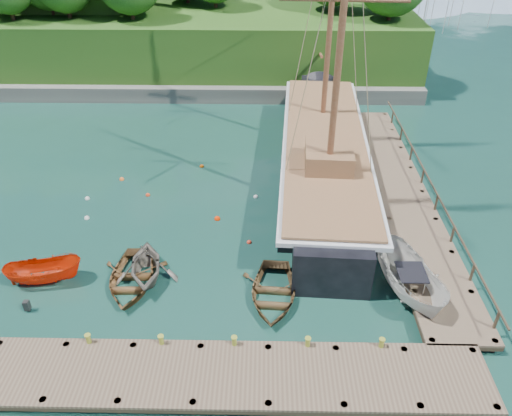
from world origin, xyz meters
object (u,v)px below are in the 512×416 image
(schooner, at_px, (323,161))
(cabin_boat_white, at_px, (406,295))
(motorboat_orange, at_px, (47,281))
(rowboat_0, at_px, (132,283))
(rowboat_2, at_px, (273,298))
(rowboat_1, at_px, (147,277))

(schooner, bearing_deg, cabin_boat_white, -71.41)
(motorboat_orange, bearing_deg, cabin_boat_white, -102.17)
(motorboat_orange, bearing_deg, rowboat_0, -101.24)
(rowboat_2, xyz_separation_m, cabin_boat_white, (6.38, 0.33, 0.00))
(rowboat_1, distance_m, rowboat_2, 6.35)
(rowboat_2, distance_m, cabin_boat_white, 6.39)
(rowboat_1, relative_size, schooner, 0.12)
(rowboat_0, xyz_separation_m, motorboat_orange, (-4.22, 0.08, 0.00))
(motorboat_orange, bearing_deg, schooner, -64.52)
(rowboat_2, relative_size, schooner, 0.15)
(rowboat_2, relative_size, cabin_boat_white, 0.83)
(cabin_boat_white, xyz_separation_m, schooner, (-3.01, 11.00, 1.19))
(cabin_boat_white, height_order, schooner, schooner)
(rowboat_2, bearing_deg, schooner, 77.24)
(rowboat_0, xyz_separation_m, schooner, (10.27, 10.46, 1.19))
(cabin_boat_white, bearing_deg, rowboat_1, 161.99)
(rowboat_1, relative_size, cabin_boat_white, 0.67)
(motorboat_orange, distance_m, schooner, 17.86)
(cabin_boat_white, bearing_deg, rowboat_2, 169.50)
(rowboat_2, xyz_separation_m, motorboat_orange, (-11.11, 0.95, 0.00))
(motorboat_orange, bearing_deg, rowboat_2, -105.04)
(rowboat_0, bearing_deg, motorboat_orange, 177.31)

